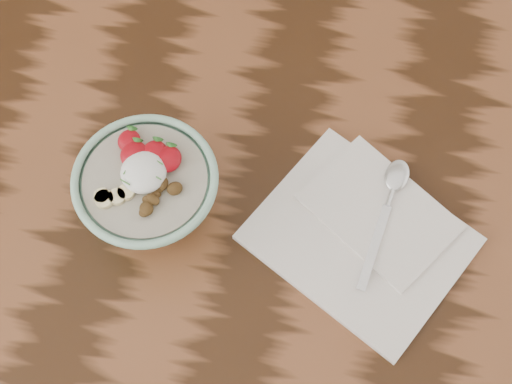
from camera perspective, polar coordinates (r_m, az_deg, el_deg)
table at (r=100.69cm, az=0.71°, el=-3.68°), size 160.00×90.00×75.00cm
breakfast_bowl at (r=87.67cm, az=-8.58°, el=0.10°), size 17.42×17.42×11.91cm
napkin at (r=91.34cm, az=8.60°, el=-3.25°), size 31.59×29.65×1.54cm
spoon at (r=92.65cm, az=10.79°, el=-0.06°), size 5.04×18.71×0.97cm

